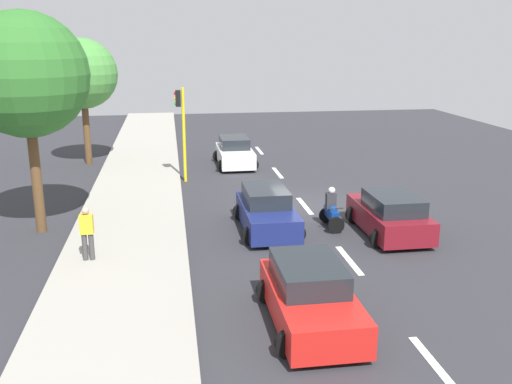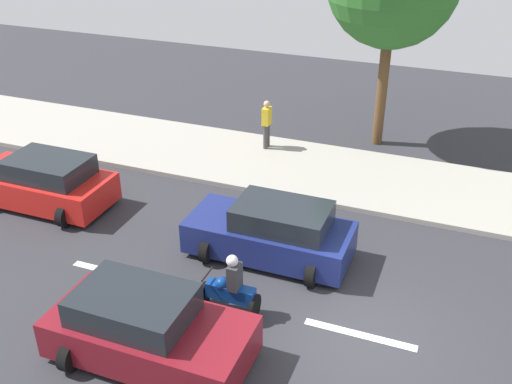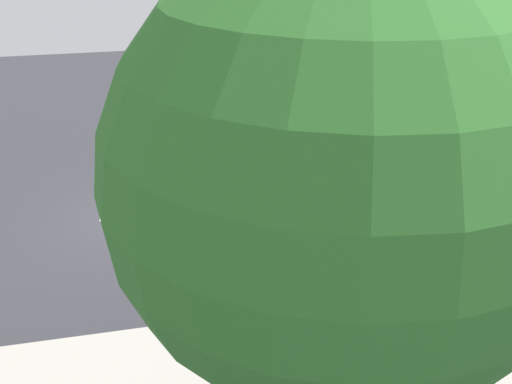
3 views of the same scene
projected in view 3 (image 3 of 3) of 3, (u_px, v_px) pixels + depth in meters
name	position (u px, v px, depth m)	size (l,w,h in m)	color
ground_plane	(145.00, 217.00, 16.45)	(40.00, 60.00, 0.10)	#2D2D33
lane_stripe_mid	(145.00, 215.00, 16.42)	(0.20, 2.40, 0.01)	white
lane_stripe_south	(354.00, 194.00, 17.57)	(0.20, 2.40, 0.01)	white
car_maroon	(264.00, 151.00, 18.73)	(2.29, 4.02, 1.52)	maroon
car_dark_blue	(259.00, 218.00, 14.82)	(2.19, 4.10, 1.52)	navy
motorcycle	(245.00, 180.00, 16.96)	(0.60, 1.30, 1.53)	black
pedestrian_near_signal	(479.00, 354.00, 9.88)	(0.40, 0.24, 1.69)	#3F3F3F
street_tree_north	(337.00, 177.00, 5.42)	(4.25, 4.25, 7.68)	brown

